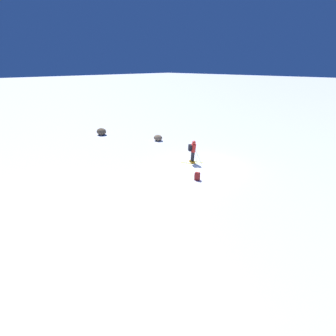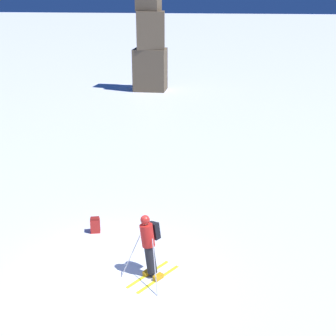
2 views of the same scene
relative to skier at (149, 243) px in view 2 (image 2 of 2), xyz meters
The scene contains 4 objects.
ground_plane 1.34m from the skier, behind, with size 300.00×300.00×0.00m, color white.
skier is the anchor object (origin of this frame).
rock_pillar 24.72m from the skier, 99.74° to the left, with size 2.35×2.07×8.74m.
spare_backpack 3.01m from the skier, 135.22° to the left, with size 0.35×0.29×0.50m.
Camera 2 is at (2.85, -10.33, 7.06)m, focal length 50.00 mm.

